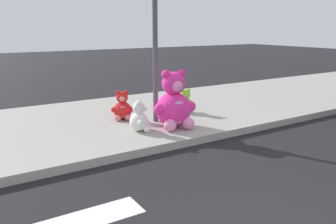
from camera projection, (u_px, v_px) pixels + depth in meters
name	position (u px, v px, depth m)	size (l,w,h in m)	color
sidewalk	(99.00, 123.00, 7.77)	(28.00, 4.40, 0.15)	#9E9B93
sign_pole	(155.00, 43.00, 7.20)	(0.56, 0.11, 3.20)	#4C4C51
plush_pink_large	(174.00, 105.00, 7.07)	(0.91, 0.83, 1.19)	#F22D93
plush_white	(140.00, 119.00, 6.85)	(0.44, 0.43, 0.62)	white
plush_lime	(185.00, 103.00, 8.34)	(0.45, 0.40, 0.59)	#8CD133
plush_red	(122.00, 108.00, 7.71)	(0.47, 0.47, 0.65)	red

